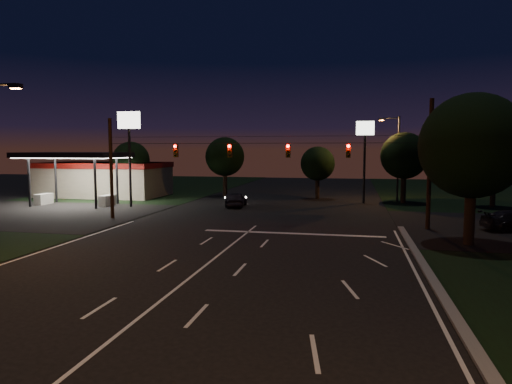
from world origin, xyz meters
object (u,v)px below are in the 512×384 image
(utility_pole_right, at_px, (427,229))
(tree_right_near, at_px, (472,147))
(car_oncoming_a, at_px, (236,199))
(car_oncoming_b, at_px, (233,201))

(utility_pole_right, bearing_deg, tree_right_near, -72.47)
(utility_pole_right, xyz_separation_m, car_oncoming_a, (-16.20, 9.54, 0.69))
(tree_right_near, relative_size, car_oncoming_b, 2.29)
(tree_right_near, bearing_deg, car_oncoming_a, 140.97)
(car_oncoming_b, bearing_deg, tree_right_near, 122.38)
(car_oncoming_a, height_order, car_oncoming_b, car_oncoming_a)
(car_oncoming_a, distance_m, car_oncoming_b, 0.47)
(utility_pole_right, height_order, car_oncoming_a, utility_pole_right)
(utility_pole_right, xyz_separation_m, car_oncoming_b, (-16.40, 9.12, 0.63))
(car_oncoming_a, bearing_deg, tree_right_near, 137.66)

